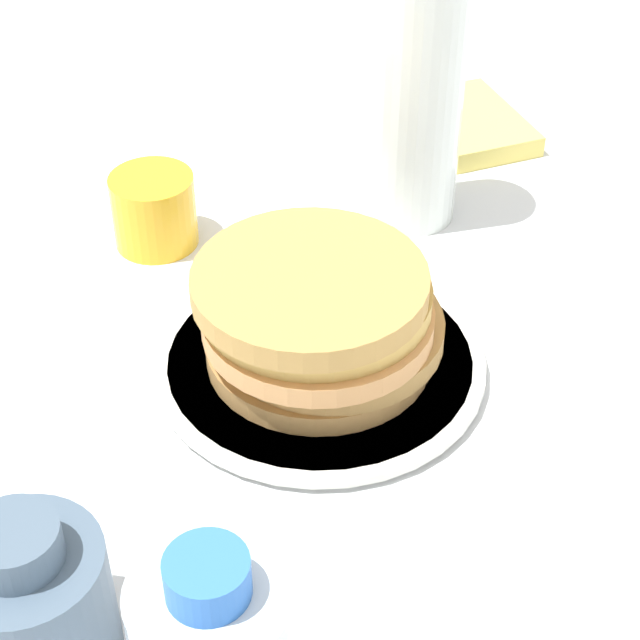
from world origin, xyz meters
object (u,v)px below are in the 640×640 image
(plate, at_px, (320,363))
(cream_jug, at_px, (31,601))
(water_bottle_near, at_px, (416,101))
(pancake_stack, at_px, (319,316))
(juice_glass, at_px, (154,210))

(plate, height_order, cream_jug, cream_jug)
(water_bottle_near, bearing_deg, pancake_stack, 150.39)
(cream_jug, height_order, water_bottle_near, water_bottle_near)
(plate, height_order, pancake_stack, pancake_stack)
(cream_jug, distance_m, water_bottle_near, 0.50)
(juice_glass, xyz_separation_m, cream_jug, (-0.39, 0.08, 0.01))
(pancake_stack, bearing_deg, juice_glass, 30.89)
(plate, xyz_separation_m, pancake_stack, (-0.00, 0.00, 0.05))
(pancake_stack, height_order, water_bottle_near, water_bottle_near)
(water_bottle_near, bearing_deg, juice_glass, 92.61)
(plate, bearing_deg, pancake_stack, 137.76)
(pancake_stack, distance_m, juice_glass, 0.21)
(cream_jug, bearing_deg, plate, -42.24)
(pancake_stack, distance_m, water_bottle_near, 0.23)
(plate, relative_size, juice_glass, 3.42)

